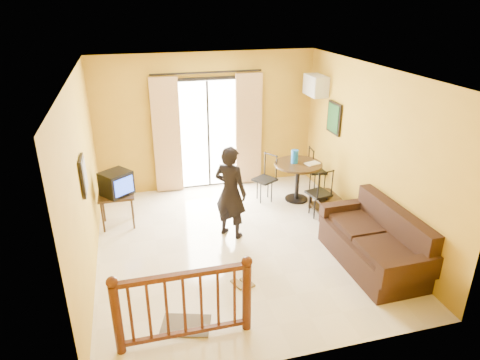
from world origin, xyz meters
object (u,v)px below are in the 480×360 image
object	(u,v)px
coffee_table	(327,204)
sofa	(376,244)
standing_person	(230,192)
dining_table	(298,171)
television	(116,183)

from	to	relation	value
coffee_table	sofa	xyz separation A→B (m)	(0.01, -1.63, 0.10)
sofa	standing_person	world-z (taller)	standing_person
sofa	standing_person	distance (m)	2.41
dining_table	coffee_table	bearing A→B (deg)	-69.28
dining_table	coffee_table	distance (m)	0.91
television	coffee_table	size ratio (longest dim) A/B	0.76
television	dining_table	size ratio (longest dim) A/B	0.66
dining_table	sofa	world-z (taller)	sofa
television	standing_person	xyz separation A→B (m)	(1.82, -0.84, -0.01)
sofa	television	bearing A→B (deg)	147.85
coffee_table	sofa	distance (m)	1.63
television	sofa	size ratio (longest dim) A/B	0.32
coffee_table	standing_person	bearing A→B (deg)	-173.25
television	dining_table	world-z (taller)	television
coffee_table	sofa	bearing A→B (deg)	-89.66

